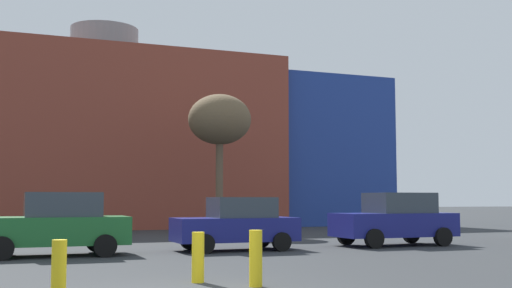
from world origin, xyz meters
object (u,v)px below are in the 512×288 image
at_px(parked_car_4, 395,219).
at_px(bollard_yellow_0, 59,269).
at_px(parked_car_2, 56,224).
at_px(bollard_yellow_1, 198,257).
at_px(parked_car_3, 237,224).
at_px(bare_tree_0, 220,121).
at_px(bollard_yellow_2, 256,258).

height_order(parked_car_4, bollard_yellow_0, parked_car_4).
relative_size(parked_car_2, bollard_yellow_1, 4.28).
bearing_deg(parked_car_3, bare_tree_0, -104.47).
bearing_deg(bollard_yellow_0, bollard_yellow_2, 2.06).
xyz_separation_m(parked_car_3, bollard_yellow_1, (-3.27, -7.00, -0.34)).
relative_size(parked_car_2, parked_car_3, 1.08).
xyz_separation_m(parked_car_4, bare_tree_0, (-3.58, 8.66, 4.25)).
height_order(parked_car_4, bollard_yellow_2, parked_car_4).
distance_m(parked_car_3, bollard_yellow_0, 10.01).
relative_size(parked_car_3, bare_tree_0, 0.60).
height_order(parked_car_2, parked_car_3, parked_car_2).
relative_size(bollard_yellow_0, bollard_yellow_2, 0.91).
bearing_deg(parked_car_2, bollard_yellow_2, 110.57).
distance_m(parked_car_3, bollard_yellow_2, 8.32).
bearing_deg(bollard_yellow_1, bollard_yellow_2, -48.77).
height_order(parked_car_2, bollard_yellow_1, parked_car_2).
bearing_deg(bollard_yellow_1, parked_car_3, 64.93).
bearing_deg(bollard_yellow_2, bare_tree_0, 74.25).
height_order(bollard_yellow_0, bollard_yellow_1, bollard_yellow_1).
relative_size(parked_car_2, parked_car_4, 0.99).
height_order(parked_car_2, parked_car_4, parked_car_4).
bearing_deg(bollard_yellow_2, parked_car_2, 110.57).
bearing_deg(parked_car_3, parked_car_2, 0.00).
height_order(bollard_yellow_1, bollard_yellow_2, bollard_yellow_2).
relative_size(parked_car_2, bollard_yellow_2, 4.01).
relative_size(parked_car_3, bollard_yellow_1, 3.97).
distance_m(parked_car_2, bollard_yellow_1, 7.33).
xyz_separation_m(parked_car_2, bollard_yellow_0, (-0.49, -8.07, -0.42)).
bearing_deg(bare_tree_0, parked_car_2, -131.49).
bearing_deg(bare_tree_0, parked_car_3, -104.47).
xyz_separation_m(bare_tree_0, bollard_yellow_1, (-5.51, -15.66, -4.67)).
bearing_deg(bollard_yellow_1, bollard_yellow_0, -158.02).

